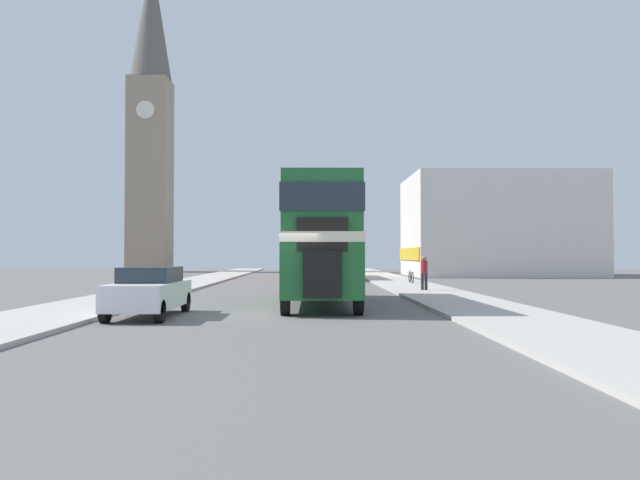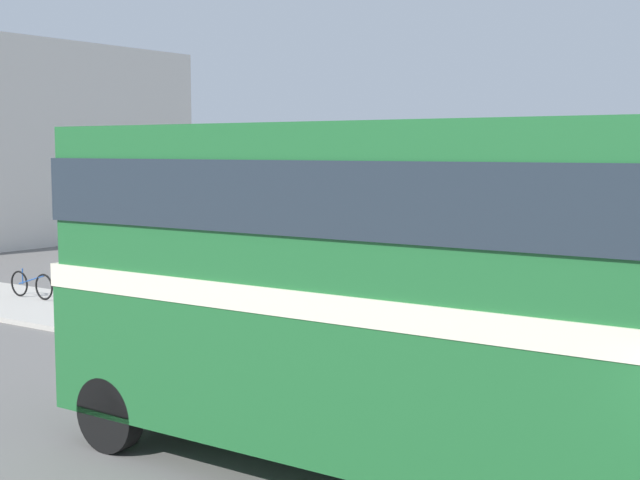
{
  "view_description": "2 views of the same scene",
  "coord_description": "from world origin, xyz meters",
  "px_view_note": "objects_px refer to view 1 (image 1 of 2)",
  "views": [
    {
      "loc": [
        1.05,
        -19.21,
        1.86
      ],
      "look_at": [
        1.36,
        4.29,
        2.42
      ],
      "focal_mm": 35.0,
      "sensor_mm": 36.0,
      "label": 1
    },
    {
      "loc": [
        -7.89,
        -0.72,
        4.15
      ],
      "look_at": [
        1.36,
        5.73,
        3.0
      ],
      "focal_mm": 50.0,
      "sensor_mm": 36.0,
      "label": 2
    }
  ],
  "objects_px": {
    "bus_distant": "(309,245)",
    "bicycle_on_pavement": "(411,277)",
    "car_parked_near": "(150,291)",
    "church_tower": "(151,108)",
    "double_decker_bus": "(320,234)",
    "pedestrian_walking": "(424,271)"
  },
  "relations": [
    {
      "from": "bicycle_on_pavement",
      "to": "church_tower",
      "type": "bearing_deg",
      "value": 128.82
    },
    {
      "from": "car_parked_near",
      "to": "pedestrian_walking",
      "type": "bearing_deg",
      "value": 48.98
    },
    {
      "from": "double_decker_bus",
      "to": "bus_distant",
      "type": "height_order",
      "value": "same"
    },
    {
      "from": "double_decker_bus",
      "to": "church_tower",
      "type": "relative_size",
      "value": 0.3
    },
    {
      "from": "bus_distant",
      "to": "bicycle_on_pavement",
      "type": "bearing_deg",
      "value": -56.21
    },
    {
      "from": "car_parked_near",
      "to": "church_tower",
      "type": "relative_size",
      "value": 0.12
    },
    {
      "from": "double_decker_bus",
      "to": "church_tower",
      "type": "bearing_deg",
      "value": 111.94
    },
    {
      "from": "bus_distant",
      "to": "bicycle_on_pavement",
      "type": "distance_m",
      "value": 11.65
    },
    {
      "from": "car_parked_near",
      "to": "church_tower",
      "type": "height_order",
      "value": "church_tower"
    },
    {
      "from": "bicycle_on_pavement",
      "to": "car_parked_near",
      "type": "bearing_deg",
      "value": -119.18
    },
    {
      "from": "car_parked_near",
      "to": "bicycle_on_pavement",
      "type": "relative_size",
      "value": 2.48
    },
    {
      "from": "double_decker_bus",
      "to": "bus_distant",
      "type": "distance_m",
      "value": 24.6
    },
    {
      "from": "double_decker_bus",
      "to": "bus_distant",
      "type": "xyz_separation_m",
      "value": [
        -0.52,
        24.59,
        -0.0
      ]
    },
    {
      "from": "church_tower",
      "to": "car_parked_near",
      "type": "bearing_deg",
      "value": -75.45
    },
    {
      "from": "bus_distant",
      "to": "church_tower",
      "type": "xyz_separation_m",
      "value": [
        -17.49,
        20.13,
        15.27
      ]
    },
    {
      "from": "double_decker_bus",
      "to": "pedestrian_walking",
      "type": "bearing_deg",
      "value": 54.32
    },
    {
      "from": "double_decker_bus",
      "to": "bicycle_on_pavement",
      "type": "height_order",
      "value": "double_decker_bus"
    },
    {
      "from": "bicycle_on_pavement",
      "to": "double_decker_bus",
      "type": "bearing_deg",
      "value": -111.2
    },
    {
      "from": "pedestrian_walking",
      "to": "church_tower",
      "type": "height_order",
      "value": "church_tower"
    },
    {
      "from": "bicycle_on_pavement",
      "to": "bus_distant",
      "type": "bearing_deg",
      "value": 123.79
    },
    {
      "from": "bus_distant",
      "to": "bicycle_on_pavement",
      "type": "height_order",
      "value": "bus_distant"
    },
    {
      "from": "church_tower",
      "to": "bus_distant",
      "type": "bearing_deg",
      "value": -49.01
    }
  ]
}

